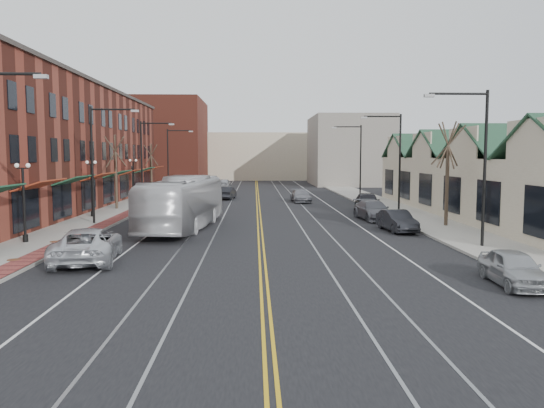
{
  "coord_description": "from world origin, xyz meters",
  "views": [
    {
      "loc": [
        -0.35,
        -20.89,
        4.88
      ],
      "look_at": [
        0.67,
        9.91,
        2.0
      ],
      "focal_mm": 35.0,
      "sensor_mm": 36.0,
      "label": 1
    }
  ],
  "objects": [
    {
      "name": "tree_left_far",
      "position": [
        -12.5,
        42.0,
        3.28
      ],
      "size": [
        1.66,
        1.28,
        6.02
      ],
      "color": "#382B21",
      "rests_on": "sidewalk_left"
    },
    {
      "name": "backdrop_right",
      "position": [
        15.0,
        65.0,
        5.5
      ],
      "size": [
        12.0,
        16.0,
        11.0
      ],
      "primitive_type": "cube",
      "color": "slate",
      "rests_on": "ground"
    },
    {
      "name": "streetlight_r_0",
      "position": [
        11.05,
        6.0,
        5.03
      ],
      "size": [
        3.33,
        0.25,
        8.0
      ],
      "color": "black",
      "rests_on": "sidewalk_right"
    },
    {
      "name": "parked_suv",
      "position": [
        -7.94,
        3.15,
        0.79
      ],
      "size": [
        3.36,
        5.98,
        1.58
      ],
      "primitive_type": "imported",
      "rotation": [
        0.0,
        0.0,
        3.28
      ],
      "color": "silver",
      "rests_on": "ground"
    },
    {
      "name": "building_right",
      "position": [
        18.0,
        20.0,
        2.3
      ],
      "size": [
        8.0,
        36.0,
        4.6
      ],
      "primitive_type": "cube",
      "color": "#B9AA8E",
      "rests_on": "ground"
    },
    {
      "name": "parked_car_b",
      "position": [
        8.69,
        12.19,
        0.68
      ],
      "size": [
        1.85,
        4.26,
        1.36
      ],
      "primitive_type": "imported",
      "rotation": [
        0.0,
        0.0,
        0.1
      ],
      "color": "black",
      "rests_on": "ground"
    },
    {
      "name": "lamppost_l_2",
      "position": [
        -12.8,
        20.0,
        2.2
      ],
      "size": [
        0.84,
        0.28,
        4.27
      ],
      "color": "black",
      "rests_on": "sidewalk_left"
    },
    {
      "name": "tree_right_mid",
      "position": [
        12.5,
        14.0,
        3.75
      ],
      "size": [
        1.9,
        1.46,
        6.93
      ],
      "color": "#382B21",
      "rests_on": "sidewalk_right"
    },
    {
      "name": "parked_car_a",
      "position": [
        9.3,
        -1.79,
        0.67
      ],
      "size": [
        1.81,
        4.02,
        1.34
      ],
      "primitive_type": "imported",
      "rotation": [
        0.0,
        0.0,
        -0.06
      ],
      "color": "#9DA0A3",
      "rests_on": "ground"
    },
    {
      "name": "sidewalk_left",
      "position": [
        -12.0,
        20.0,
        0.07
      ],
      "size": [
        4.0,
        120.0,
        0.15
      ],
      "primitive_type": "cube",
      "color": "gray",
      "rests_on": "ground"
    },
    {
      "name": "ground",
      "position": [
        0.0,
        0.0,
        0.0
      ],
      "size": [
        160.0,
        160.0,
        0.0
      ],
      "primitive_type": "plane",
      "color": "black",
      "rests_on": "ground"
    },
    {
      "name": "distant_car_right",
      "position": [
        4.43,
        33.3,
        0.65
      ],
      "size": [
        2.05,
        4.59,
        1.31
      ],
      "primitive_type": "imported",
      "rotation": [
        0.0,
        0.0,
        0.05
      ],
      "color": "slate",
      "rests_on": "ground"
    },
    {
      "name": "distant_car_far",
      "position": [
        -4.73,
        56.87,
        0.7
      ],
      "size": [
        1.78,
        4.15,
        1.4
      ],
      "primitive_type": "imported",
      "rotation": [
        0.0,
        0.0,
        3.11
      ],
      "color": "#A8ABB0",
      "rests_on": "ground"
    },
    {
      "name": "manhole_far",
      "position": [
        -11.2,
        8.0,
        0.16
      ],
      "size": [
        0.6,
        0.6,
        0.02
      ],
      "primitive_type": "cylinder",
      "color": "#592D19",
      "rests_on": "sidewalk_left"
    },
    {
      "name": "manhole_mid",
      "position": [
        -11.2,
        3.0,
        0.16
      ],
      "size": [
        0.6,
        0.6,
        0.02
      ],
      "primitive_type": "cylinder",
      "color": "#592D19",
      "rests_on": "sidewalk_left"
    },
    {
      "name": "streetlight_l_2",
      "position": [
        -11.05,
        32.0,
        5.03
      ],
      "size": [
        3.33,
        0.25,
        8.0
      ],
      "color": "black",
      "rests_on": "sidewalk_left"
    },
    {
      "name": "sidewalk_right",
      "position": [
        12.0,
        20.0,
        0.07
      ],
      "size": [
        4.0,
        120.0,
        0.15
      ],
      "primitive_type": "cube",
      "color": "gray",
      "rests_on": "ground"
    },
    {
      "name": "streetlight_l_3",
      "position": [
        -11.05,
        48.0,
        5.03
      ],
      "size": [
        3.33,
        0.25,
        8.0
      ],
      "color": "black",
      "rests_on": "sidewalk_left"
    },
    {
      "name": "streetlight_r_1",
      "position": [
        11.05,
        22.0,
        5.03
      ],
      "size": [
        3.33,
        0.25,
        8.0
      ],
      "color": "black",
      "rests_on": "sidewalk_right"
    },
    {
      "name": "tree_left_near",
      "position": [
        -12.5,
        26.0,
        3.51
      ],
      "size": [
        1.78,
        1.37,
        6.48
      ],
      "color": "#382B21",
      "rests_on": "sidewalk_left"
    },
    {
      "name": "distant_car_left",
      "position": [
        -3.36,
        37.12,
        0.69
      ],
      "size": [
        1.98,
        4.34,
        1.38
      ],
      "primitive_type": "imported",
      "rotation": [
        0.0,
        0.0,
        3.01
      ],
      "color": "black",
      "rests_on": "ground"
    },
    {
      "name": "lamppost_l_3",
      "position": [
        -12.8,
        34.0,
        2.2
      ],
      "size": [
        0.84,
        0.28,
        4.27
      ],
      "color": "black",
      "rests_on": "sidewalk_left"
    },
    {
      "name": "lamppost_l_1",
      "position": [
        -12.8,
        8.0,
        2.2
      ],
      "size": [
        0.84,
        0.28,
        4.27
      ],
      "color": "black",
      "rests_on": "sidewalk_left"
    },
    {
      "name": "building_left",
      "position": [
        -19.0,
        27.0,
        5.5
      ],
      "size": [
        10.0,
        50.0,
        11.0
      ],
      "primitive_type": "cube",
      "color": "maroon",
      "rests_on": "ground"
    },
    {
      "name": "streetlight_l_1",
      "position": [
        -11.05,
        16.0,
        5.03
      ],
      "size": [
        3.33,
        0.25,
        8.0
      ],
      "color": "black",
      "rests_on": "sidewalk_left"
    },
    {
      "name": "transit_bus",
      "position": [
        -5.0,
        13.63,
        1.73
      ],
      "size": [
        4.35,
        12.65,
        3.45
      ],
      "primitive_type": "imported",
      "rotation": [
        0.0,
        0.0,
        3.02
      ],
      "color": "silver",
      "rests_on": "ground"
    },
    {
      "name": "streetlight_r_2",
      "position": [
        11.05,
        38.0,
        5.03
      ],
      "size": [
        3.33,
        0.25,
        8.0
      ],
      "color": "black",
      "rests_on": "sidewalk_right"
    },
    {
      "name": "backdrop_mid",
      "position": [
        0.0,
        85.0,
        4.5
      ],
      "size": [
        22.0,
        14.0,
        9.0
      ],
      "primitive_type": "cube",
      "color": "#B9AA8E",
      "rests_on": "ground"
    },
    {
      "name": "traffic_signal",
      "position": [
        -10.6,
        24.0,
        2.35
      ],
      "size": [
        0.18,
        0.15,
        3.8
      ],
      "color": "black",
      "rests_on": "sidewalk_left"
    },
    {
      "name": "backdrop_left",
      "position": [
        -16.0,
        70.0,
        7.0
      ],
      "size": [
        14.0,
        18.0,
        14.0
      ],
      "primitive_type": "cube",
      "color": "maroon",
      "rests_on": "ground"
    },
    {
      "name": "parked_car_d",
      "position": [
        9.3,
        23.92,
        0.84
      ],
      "size": [
        2.55,
        5.11,
        1.67
      ],
      "primitive_type": "imported",
      "rotation": [
        0.0,
        0.0,
        -0.12
      ],
      "color": "black",
      "rests_on": "ground"
    },
    {
      "name": "parked_car_c",
      "position": [
        8.54,
        18.2,
        0.73
      ],
      "size": [
        2.53,
        5.18,
        1.45
      ],
      "primitive_type": "imported",
      "rotation": [
        0.0,
        0.0,
        0.1
      ],
      "color": "#5D5D64",
      "rests_on": "ground"
    }
  ]
}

